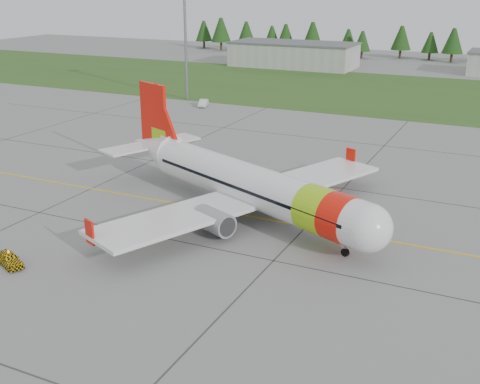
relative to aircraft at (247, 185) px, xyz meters
The scene contains 9 objects.
ground 9.61m from the aircraft, 114.81° to the right, with size 320.00×320.00×0.00m, color gray.
aircraft is the anchor object (origin of this frame).
follow_me_car 22.17m from the aircraft, 124.76° to the right, with size 1.32×1.12×3.29m, color yellow.
service_van 53.95m from the aircraft, 123.42° to the left, with size 1.35×1.28×3.87m, color silver.
grass_strip 73.92m from the aircraft, 92.96° to the left, with size 320.00×50.00×0.03m, color #30561E.
taxi_guideline 4.94m from the aircraft, behind, with size 120.00×0.25×0.02m, color gold.
hangar_west 107.23m from the aircraft, 108.38° to the left, with size 32.00×14.00×6.00m, color #A8A8A3.
floodlight_mast 61.68m from the aircraft, 125.75° to the left, with size 0.50×0.50×20.00m, color slate.
treeline 129.82m from the aircraft, 91.68° to the left, with size 160.00×8.00×10.00m, color #1C3F14, non-canonical shape.
Camera 1 is at (26.67, -41.27, 21.67)m, focal length 45.00 mm.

